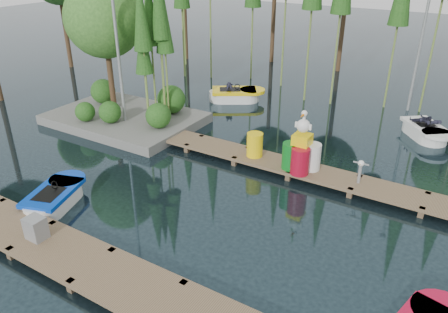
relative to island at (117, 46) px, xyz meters
The scene contains 13 objects.
ground_plane 7.79m from the island, 27.58° to the right, with size 90.00×90.00×0.00m, color #1C2E35.
near_dock 10.44m from the island, 51.04° to the right, with size 18.00×1.50×0.50m.
far_dock 7.91m from the island, ahead, with size 15.00×1.20×0.50m.
island is the anchor object (origin of this frame).
lamp_island 1.56m from the island, 44.71° to the right, with size 0.30×0.30×7.25m.
lamp_rear 12.91m from the island, 36.82° to the left, with size 0.30×0.30×7.25m.
boat_blue 7.55m from the island, 63.57° to the right, with size 1.78×2.60×0.80m.
boat_yellow_far 6.20m from the island, 59.03° to the left, with size 2.95×2.47×1.36m.
boat_white_far 12.78m from the island, 22.56° to the left, with size 2.44×2.64×1.18m.
utility_cabinet 9.31m from the island, 60.59° to the right, with size 0.48×0.40×0.59m, color gray.
yellow_barrel 7.28m from the island, ahead, with size 0.56×0.56×0.84m, color yellow.
drum_cluster 8.91m from the island, ahead, with size 1.18×1.08×2.03m.
seagull_post 10.73m from the island, ahead, with size 0.48×0.26×0.76m.
Camera 1 is at (6.74, -9.65, 6.95)m, focal length 35.00 mm.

